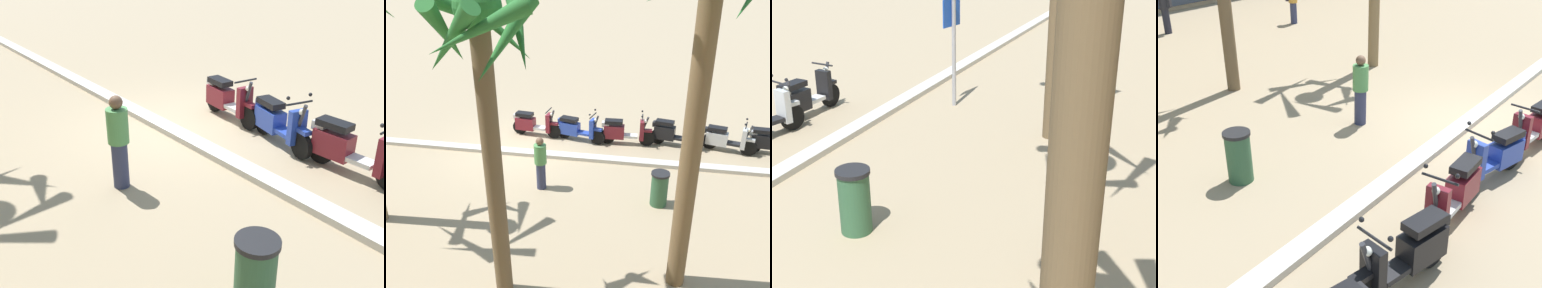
% 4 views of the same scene
% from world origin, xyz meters
% --- Properties ---
extents(scooter_black_mid_centre, '(1.86, 0.56, 1.04)m').
position_xyz_m(scooter_black_mid_centre, '(-8.19, -1.18, 0.46)').
color(scooter_black_mid_centre, black).
rests_on(scooter_black_mid_centre, ground).
extents(crossing_sign, '(0.59, 0.17, 2.40)m').
position_xyz_m(crossing_sign, '(-10.19, 1.40, 1.50)').
color(crossing_sign, '#939399').
rests_on(crossing_sign, ground).
extents(litter_bin, '(0.48, 0.48, 0.95)m').
position_xyz_m(litter_bin, '(-4.66, 2.45, 0.48)').
color(litter_bin, '#2D5638').
rests_on(litter_bin, ground).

